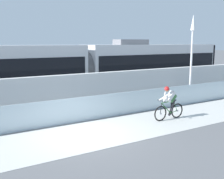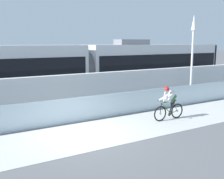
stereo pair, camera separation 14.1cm
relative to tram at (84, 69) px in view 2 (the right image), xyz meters
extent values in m
plane|color=slate|center=(-3.13, -6.85, -1.89)|extent=(200.00, 200.00, 0.00)
cube|color=silver|center=(-3.13, -6.85, -1.89)|extent=(32.00, 3.20, 0.01)
cube|color=silver|center=(-3.13, -5.00, -1.32)|extent=(32.00, 0.05, 1.15)
cube|color=silver|center=(-3.13, -3.20, -0.90)|extent=(32.00, 0.36, 1.99)
cube|color=#595654|center=(-3.13, -0.72, -1.89)|extent=(32.00, 0.08, 0.01)
cube|color=#595654|center=(-3.13, 0.72, -1.89)|extent=(32.00, 0.08, 0.01)
cube|color=#232326|center=(-2.22, 0.00, -1.53)|extent=(1.40, 1.88, 0.20)
cylinder|color=black|center=(-2.22, -0.72, -1.59)|extent=(0.60, 0.10, 0.60)
cylinder|color=black|center=(-2.22, 0.72, -1.59)|extent=(0.60, 0.10, 0.60)
cube|color=silver|center=(5.76, 0.00, 0.01)|extent=(11.00, 2.50, 3.10)
cube|color=black|center=(5.76, 0.00, 0.36)|extent=(10.56, 2.54, 1.04)
cube|color=orange|center=(5.76, 0.00, -1.36)|extent=(10.78, 2.53, 0.28)
cube|color=slate|center=(3.78, 0.00, 1.74)|extent=(2.40, 1.10, 0.36)
cube|color=#232326|center=(2.24, 0.00, -1.53)|extent=(1.40, 1.88, 0.20)
cylinder|color=black|center=(2.24, -0.72, -1.59)|extent=(0.60, 0.10, 0.60)
cylinder|color=black|center=(2.24, 0.72, -1.59)|extent=(0.60, 0.10, 0.60)
cube|color=#232326|center=(9.28, 0.00, -1.53)|extent=(1.40, 1.88, 0.20)
cylinder|color=black|center=(9.28, -0.72, -1.59)|extent=(0.60, 0.10, 0.60)
cylinder|color=black|center=(9.28, 0.72, -1.59)|extent=(0.60, 0.10, 0.60)
cube|color=black|center=(11.21, 0.00, 0.01)|extent=(0.16, 2.54, 2.94)
cylinder|color=#59595B|center=(0.01, 0.00, 0.01)|extent=(0.60, 2.30, 2.30)
torus|color=black|center=(0.71, -6.85, -1.53)|extent=(0.72, 0.06, 0.72)
cylinder|color=#99999E|center=(0.71, -6.85, -1.53)|extent=(0.07, 0.10, 0.07)
torus|color=black|center=(1.76, -6.85, -1.53)|extent=(0.72, 0.06, 0.72)
cylinder|color=#99999E|center=(1.76, -6.85, -1.53)|extent=(0.07, 0.10, 0.07)
cylinder|color=#337233|center=(1.04, -6.85, -1.32)|extent=(0.60, 0.04, 0.58)
cylinder|color=#337233|center=(1.42, -6.85, -1.30)|extent=(0.22, 0.04, 0.59)
cylinder|color=#337233|center=(1.13, -6.85, -1.03)|extent=(0.76, 0.04, 0.07)
cylinder|color=#337233|center=(1.54, -6.85, -1.56)|extent=(0.43, 0.03, 0.09)
cylinder|color=#337233|center=(1.63, -6.85, -1.27)|extent=(0.27, 0.02, 0.53)
cylinder|color=black|center=(0.73, -6.85, -1.29)|extent=(0.08, 0.03, 0.49)
cube|color=black|center=(1.51, -6.85, -0.99)|extent=(0.24, 0.10, 0.05)
cylinder|color=black|center=(0.76, -6.85, -0.94)|extent=(0.03, 0.58, 0.03)
cylinder|color=#262628|center=(1.33, -6.85, -1.59)|extent=(0.18, 0.02, 0.18)
cube|color=silver|center=(1.29, -6.85, -0.78)|extent=(0.50, 0.28, 0.51)
cube|color=#336638|center=(1.38, -6.85, -0.87)|extent=(0.38, 0.30, 0.38)
sphere|color=#997051|center=(1.05, -6.85, -0.43)|extent=(0.20, 0.20, 0.20)
sphere|color=red|center=(1.05, -6.85, -0.40)|extent=(0.23, 0.23, 0.23)
cylinder|color=silver|center=(0.93, -6.85, -0.77)|extent=(0.44, 0.41, 0.41)
cylinder|color=silver|center=(0.93, -6.85, -0.77)|extent=(0.44, 0.41, 0.41)
cylinder|color=black|center=(1.40, -6.85, -1.35)|extent=(0.29, 0.33, 0.80)
cylinder|color=black|center=(1.40, -6.85, -1.21)|extent=(0.29, 0.33, 0.54)
cylinder|color=gray|center=(4.89, -4.70, -1.79)|extent=(0.24, 0.24, 0.20)
cylinder|color=silver|center=(4.89, -4.70, 0.31)|extent=(0.12, 0.12, 4.20)
cone|color=white|center=(4.89, -4.70, 2.86)|extent=(0.28, 0.28, 0.90)
camera|label=1|loc=(-7.52, -16.15, 1.74)|focal=43.59mm
camera|label=2|loc=(-7.40, -16.22, 1.74)|focal=43.59mm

